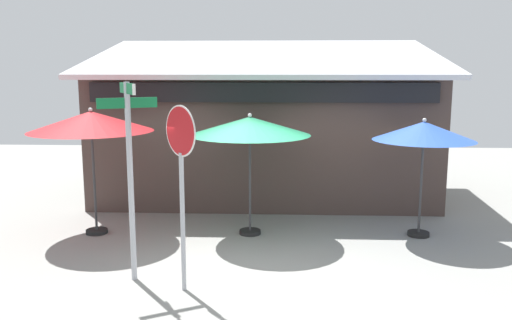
{
  "coord_description": "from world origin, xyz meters",
  "views": [
    {
      "loc": [
        0.5,
        -8.96,
        3.35
      ],
      "look_at": [
        0.03,
        1.2,
        1.6
      ],
      "focal_mm": 37.11,
      "sensor_mm": 36.0,
      "label": 1
    }
  ],
  "objects_px": {
    "street_sign_post": "(130,161)",
    "patio_umbrella_royal_blue_right": "(424,132)",
    "patio_umbrella_forest_green_center": "(250,127)",
    "patio_umbrella_crimson_left": "(91,122)",
    "stop_sign": "(181,163)"
  },
  "relations": [
    {
      "from": "street_sign_post",
      "to": "patio_umbrella_royal_blue_right",
      "type": "distance_m",
      "value": 5.74
    },
    {
      "from": "street_sign_post",
      "to": "patio_umbrella_forest_green_center",
      "type": "bearing_deg",
      "value": 55.1
    },
    {
      "from": "patio_umbrella_crimson_left",
      "to": "street_sign_post",
      "type": "bearing_deg",
      "value": -58.64
    },
    {
      "from": "street_sign_post",
      "to": "patio_umbrella_royal_blue_right",
      "type": "bearing_deg",
      "value": 25.91
    },
    {
      "from": "street_sign_post",
      "to": "patio_umbrella_crimson_left",
      "type": "distance_m",
      "value": 2.8
    },
    {
      "from": "street_sign_post",
      "to": "stop_sign",
      "type": "xyz_separation_m",
      "value": [
        0.88,
        -0.37,
        0.03
      ]
    },
    {
      "from": "patio_umbrella_forest_green_center",
      "to": "patio_umbrella_royal_blue_right",
      "type": "distance_m",
      "value": 3.44
    },
    {
      "from": "stop_sign",
      "to": "patio_umbrella_forest_green_center",
      "type": "bearing_deg",
      "value": 73.33
    },
    {
      "from": "stop_sign",
      "to": "patio_umbrella_royal_blue_right",
      "type": "distance_m",
      "value": 5.16
    },
    {
      "from": "stop_sign",
      "to": "patio_umbrella_royal_blue_right",
      "type": "height_order",
      "value": "stop_sign"
    },
    {
      "from": "street_sign_post",
      "to": "patio_umbrella_forest_green_center",
      "type": "xyz_separation_m",
      "value": [
        1.73,
        2.48,
        0.27
      ]
    },
    {
      "from": "patio_umbrella_crimson_left",
      "to": "patio_umbrella_forest_green_center",
      "type": "bearing_deg",
      "value": 1.91
    },
    {
      "from": "patio_umbrella_forest_green_center",
      "to": "patio_umbrella_royal_blue_right",
      "type": "height_order",
      "value": "patio_umbrella_forest_green_center"
    },
    {
      "from": "street_sign_post",
      "to": "patio_umbrella_crimson_left",
      "type": "height_order",
      "value": "street_sign_post"
    },
    {
      "from": "street_sign_post",
      "to": "patio_umbrella_forest_green_center",
      "type": "distance_m",
      "value": 3.03
    }
  ]
}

